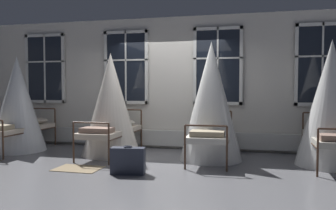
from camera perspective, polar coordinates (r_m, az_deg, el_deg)
The scene contains 9 objects.
ground at distance 7.20m, azimuth -1.83°, elevation -8.62°, with size 22.21×22.21×0.00m, color slate.
back_wall_with_windows at distance 8.30m, azimuth 0.56°, elevation 3.54°, with size 12.10×0.10×3.07m, color silver.
window_bank at distance 8.19m, azimuth 0.36°, elevation 0.25°, with size 7.66×0.10×2.72m.
cot_first at distance 8.66m, azimuth -23.14°, elevation -0.03°, with size 1.24×1.91×2.13m.
cot_second at distance 7.56m, azimuth -9.21°, elevation -0.11°, with size 1.24×1.91×2.16m.
cot_third at distance 7.00m, azimuth 6.97°, elevation 0.36°, with size 1.24×1.93×2.33m.
cot_fourth at distance 7.07m, azimuth 24.85°, elevation 0.04°, with size 1.24×1.91×2.30m.
rug_second at distance 6.49m, azimuth -14.32°, elevation -9.93°, with size 0.80×0.56×0.01m, color #8E7A5B.
suitcase_dark at distance 5.93m, azimuth -6.50°, elevation -8.92°, with size 0.58×0.28×0.47m.
Camera 1 is at (1.92, -6.80, 1.42)m, focal length 37.71 mm.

